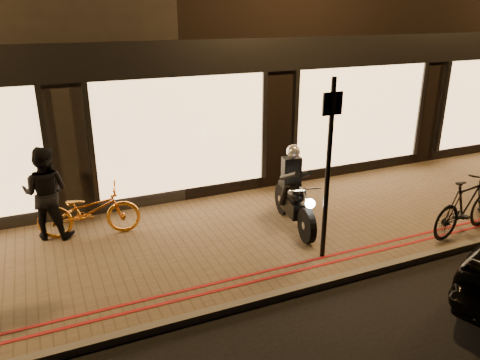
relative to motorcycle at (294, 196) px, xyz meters
name	(u,v)px	position (x,y,z in m)	size (l,w,h in m)	color
ground	(269,304)	(-1.52, -1.95, -0.73)	(90.00, 90.00, 0.00)	black
sidewalk	(219,242)	(-1.52, 0.05, -0.67)	(50.00, 4.00, 0.12)	brown
kerb_stone	(267,298)	(-1.52, -1.90, -0.67)	(50.00, 0.14, 0.12)	#59544C
red_kerb_lines	(253,278)	(-1.52, -1.40, -0.61)	(50.00, 0.26, 0.01)	maroon
building_row	(125,2)	(-1.52, 7.04, 3.51)	(48.00, 10.11, 8.50)	black
motorcycle	(294,196)	(0.00, 0.00, 0.00)	(0.66, 1.93, 1.59)	black
sign_post	(329,162)	(-0.13, -1.24, 1.06)	(0.35, 0.08, 3.00)	black
bicycle_gold	(89,211)	(-3.61, 1.18, -0.14)	(0.64, 1.82, 0.96)	orange
bicycle_dark	(466,206)	(2.73, -1.56, -0.07)	(0.51, 1.80, 1.08)	black
person_dark	(46,193)	(-4.29, 1.40, 0.24)	(0.83, 0.65, 1.71)	black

